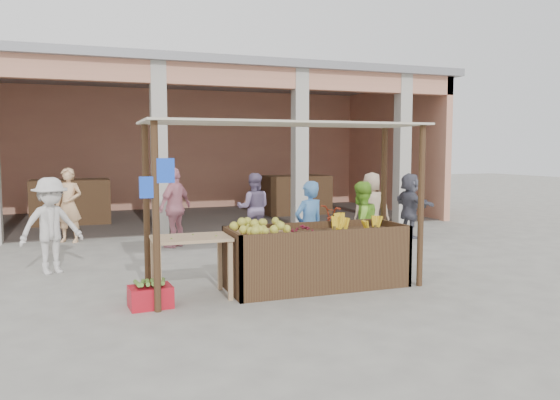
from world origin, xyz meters
name	(u,v)px	position (x,y,z in m)	size (l,w,h in m)	color
ground	(285,290)	(0.00, 0.00, 0.00)	(60.00, 60.00, 0.00)	slate
market_building	(180,126)	(0.05, 8.93, 2.70)	(14.40, 6.40, 4.20)	tan
fruit_stall	(317,260)	(0.50, 0.00, 0.40)	(2.60, 0.95, 0.80)	#4D371F
stall_awning	(283,152)	(-0.01, 0.06, 1.98)	(4.09, 1.35, 2.39)	#4D371F
banana_heap	(354,225)	(1.08, -0.02, 0.89)	(1.00, 0.54, 0.18)	gold
melon_tray	(261,230)	(-0.37, -0.04, 0.90)	(0.81, 0.70, 0.21)	#9A704F
berry_heap	(302,229)	(0.25, -0.05, 0.87)	(0.46, 0.37, 0.14)	maroon
side_table	(191,247)	(-1.34, 0.04, 0.70)	(1.05, 0.71, 0.84)	tan
papaya_pile	(191,229)	(-1.34, 0.04, 0.95)	(0.77, 0.44, 0.22)	#5C9430
red_crate	(150,297)	(-1.91, -0.23, 0.14)	(0.53, 0.38, 0.28)	red
plantain_bundle	(150,283)	(-1.91, -0.23, 0.32)	(0.43, 0.30, 0.09)	#5C8B32
produce_sacks	(321,218)	(2.90, 5.20, 0.29)	(0.77, 0.72, 0.59)	maroon
vendor_blue	(309,224)	(0.72, 0.84, 0.80)	(0.60, 0.44, 1.61)	#4982C7
vendor_green	(361,223)	(1.66, 0.85, 0.78)	(0.75, 0.43, 1.55)	#88D237
motorcycle	(309,232)	(1.19, 1.95, 0.50)	(1.90, 0.65, 0.99)	#AB351B
shopper_a	(51,222)	(-3.18, 2.28, 0.84)	(1.08, 0.54, 1.68)	silver
shopper_b	(175,205)	(-0.91, 4.02, 0.88)	(1.03, 0.55, 1.75)	pink
shopper_c	(372,204)	(3.09, 3.01, 0.84)	(0.81, 0.53, 1.69)	tan
shopper_d	(410,204)	(4.32, 3.44, 0.78)	(1.44, 0.59, 1.55)	#535463
shopper_e	(69,204)	(-2.98, 5.38, 0.84)	(0.62, 0.47, 1.68)	#E0AC7A
shopper_f	(254,205)	(0.77, 3.99, 0.82)	(0.80, 0.46, 1.64)	slate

